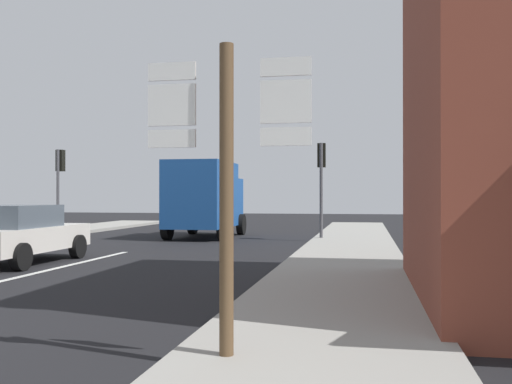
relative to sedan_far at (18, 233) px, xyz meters
The scene contains 8 objects.
ground_plane 2.05m from the sedan_far, 40.56° to the left, with size 80.00×80.00×0.00m, color black.
sidewalk_right 8.14m from the sedan_far, ahead, with size 2.88×44.00×0.14m, color gray.
lane_centre_stripe 3.21m from the sedan_far, 62.40° to the right, with size 0.16×12.00×0.01m, color silver.
sedan_far is the anchor object (origin of this frame).
delivery_truck 9.87m from the sedan_far, 77.47° to the left, with size 2.51×5.01×3.05m.
route_sign_post 10.52m from the sedan_far, 46.42° to the right, with size 1.66×0.14×3.20m.
traffic_light_far_left 10.16m from the sedan_far, 113.90° to the left, with size 0.30×0.49×3.63m.
traffic_light_far_right 11.22m from the sedan_far, 51.14° to the left, with size 0.30×0.49×3.67m.
Camera 1 is at (7.11, -4.35, 1.70)m, focal length 40.59 mm.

